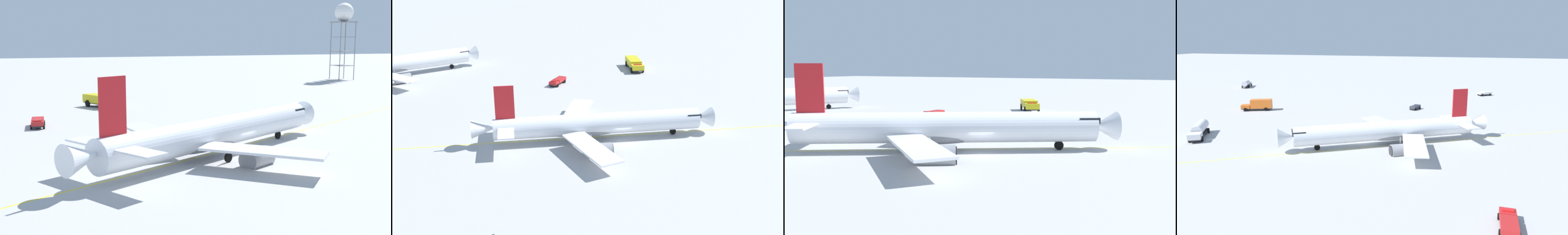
{
  "view_description": "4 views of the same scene",
  "coord_description": "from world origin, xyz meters",
  "views": [
    {
      "loc": [
        -26.04,
        -56.54,
        14.03
      ],
      "look_at": [
        -7.26,
        -0.68,
        4.78
      ],
      "focal_mm": 47.47,
      "sensor_mm": 36.0,
      "label": 1
    },
    {
      "loc": [
        22.11,
        -75.38,
        34.23
      ],
      "look_at": [
        -7.11,
        1.83,
        2.89
      ],
      "focal_mm": 46.03,
      "sensor_mm": 36.0,
      "label": 2
    },
    {
      "loc": [
        21.07,
        -41.92,
        9.92
      ],
      "look_at": [
        -0.54,
        0.83,
        4.1
      ],
      "focal_mm": 38.47,
      "sensor_mm": 36.0,
      "label": 3
    },
    {
      "loc": [
        -18.32,
        64.45,
        20.7
      ],
      "look_at": [
        -0.95,
        -3.09,
        4.55
      ],
      "focal_mm": 32.39,
      "sensor_mm": 36.0,
      "label": 4
    }
  ],
  "objects": [
    {
      "name": "ground_plane",
      "position": [
        0.0,
        0.0,
        0.0
      ],
      "size": [
        600.0,
        600.0,
        0.0
      ],
      "primitive_type": "plane",
      "color": "#B2B2B2"
    },
    {
      "name": "taxiway_centreline",
      "position": [
        -0.06,
        3.41,
        0.0
      ],
      "size": [
        171.63,
        97.85,
        0.01
      ],
      "rotation": [
        0.0,
        0.0,
        0.52
      ],
      "color": "yellow",
      "rests_on": "ground_plane"
    },
    {
      "name": "baggage_truck_truck",
      "position": [
        -5.45,
        -35.15,
        0.71
      ],
      "size": [
        2.98,
        3.99,
        1.22
      ],
      "rotation": [
        0.0,
        0.0,
        4.33
      ],
      "color": "#232326",
      "rests_on": "ground_plane"
    },
    {
      "name": "catering_truck_truck",
      "position": [
        37.59,
        -22.94,
        1.67
      ],
      "size": [
        8.7,
        5.35,
        3.1
      ],
      "rotation": [
        0.0,
        0.0,
        0.37
      ],
      "color": "#232326",
      "rests_on": "ground_plane"
    },
    {
      "name": "fuel_tanker_truck_extra",
      "position": [
        68.13,
        -62.81,
        1.56
      ],
      "size": [
        5.44,
        8.81,
        2.87
      ],
      "rotation": [
        0.0,
        0.0,
        5.1
      ],
      "color": "#232326",
      "rests_on": "ground_plane"
    },
    {
      "name": "fuel_tanker_truck",
      "position": [
        34.65,
        4.38,
        1.59
      ],
      "size": [
        6.6,
        9.6,
        2.87
      ],
      "rotation": [
        0.0,
        0.0,
        2.07
      ],
      "color": "#232326",
      "rests_on": "ground_plane"
    },
    {
      "name": "airliner_main",
      "position": [
        -4.94,
        -0.44,
        2.62
      ],
      "size": [
        37.77,
        27.15,
        10.74
      ],
      "rotation": [
        0.0,
        0.0,
        0.52
      ],
      "color": "white",
      "rests_on": "ground_plane"
    },
    {
      "name": "ops_pickup_truck",
      "position": [
        -24.07,
        26.84,
        0.81
      ],
      "size": [
        2.36,
        5.52,
        1.41
      ],
      "rotation": [
        0.0,
        0.0,
        4.66
      ],
      "color": "#232326",
      "rests_on": "ground_plane"
    },
    {
      "name": "pushback_tug_truck",
      "position": [
        -26.14,
        -65.6,
        0.8
      ],
      "size": [
        5.22,
        4.49,
        1.3
      ],
      "rotation": [
        0.0,
        0.0,
        0.58
      ],
      "color": "#232326",
      "rests_on": "ground_plane"
    }
  ]
}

